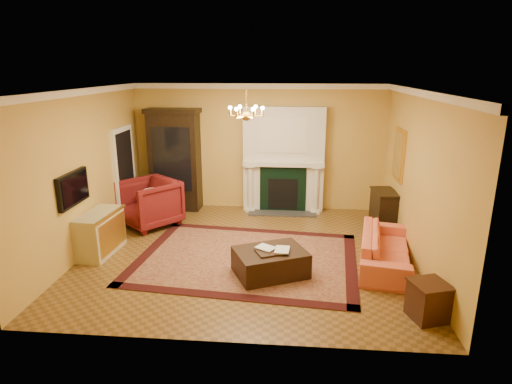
# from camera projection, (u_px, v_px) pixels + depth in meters

# --- Properties ---
(floor) EXTENTS (6.00, 5.50, 0.02)m
(floor) POSITION_uv_depth(u_px,v_px,m) (247.00, 253.00, 8.07)
(floor) COLOR brown
(floor) RESTS_ON ground
(ceiling) EXTENTS (6.00, 5.50, 0.02)m
(ceiling) POSITION_uv_depth(u_px,v_px,m) (246.00, 89.00, 7.22)
(ceiling) COLOR white
(ceiling) RESTS_ON wall_back
(wall_back) EXTENTS (6.00, 0.02, 3.00)m
(wall_back) POSITION_uv_depth(u_px,v_px,m) (259.00, 148.00, 10.28)
(wall_back) COLOR gold
(wall_back) RESTS_ON floor
(wall_front) EXTENTS (6.00, 0.02, 3.00)m
(wall_front) POSITION_uv_depth(u_px,v_px,m) (221.00, 232.00, 5.01)
(wall_front) COLOR gold
(wall_front) RESTS_ON floor
(wall_left) EXTENTS (0.02, 5.50, 3.00)m
(wall_left) POSITION_uv_depth(u_px,v_px,m) (85.00, 172.00, 7.89)
(wall_left) COLOR gold
(wall_left) RESTS_ON floor
(wall_right) EXTENTS (0.02, 5.50, 3.00)m
(wall_right) POSITION_uv_depth(u_px,v_px,m) (419.00, 179.00, 7.39)
(wall_right) COLOR gold
(wall_right) RESTS_ON floor
(fireplace) EXTENTS (1.90, 0.70, 2.50)m
(fireplace) POSITION_uv_depth(u_px,v_px,m) (284.00, 162.00, 10.14)
(fireplace) COLOR silver
(fireplace) RESTS_ON wall_back
(crown_molding) EXTENTS (6.00, 5.50, 0.12)m
(crown_molding) POSITION_uv_depth(u_px,v_px,m) (252.00, 90.00, 8.15)
(crown_molding) COLOR white
(crown_molding) RESTS_ON ceiling
(doorway) EXTENTS (0.08, 1.05, 2.10)m
(doorway) POSITION_uv_depth(u_px,v_px,m) (125.00, 174.00, 9.64)
(doorway) COLOR white
(doorway) RESTS_ON wall_left
(tv_panel) EXTENTS (0.09, 0.95, 0.58)m
(tv_panel) POSITION_uv_depth(u_px,v_px,m) (73.00, 189.00, 7.36)
(tv_panel) COLOR black
(tv_panel) RESTS_ON wall_left
(gilt_mirror) EXTENTS (0.06, 0.76, 1.05)m
(gilt_mirror) POSITION_uv_depth(u_px,v_px,m) (399.00, 155.00, 8.69)
(gilt_mirror) COLOR gold
(gilt_mirror) RESTS_ON wall_right
(chandelier) EXTENTS (0.63, 0.55, 0.53)m
(chandelier) POSITION_uv_depth(u_px,v_px,m) (246.00, 113.00, 7.33)
(chandelier) COLOR gold
(chandelier) RESTS_ON ceiling
(oriental_rug) EXTENTS (4.20, 3.31, 0.02)m
(oriental_rug) POSITION_uv_depth(u_px,v_px,m) (247.00, 258.00, 7.80)
(oriental_rug) COLOR #4A0F12
(oriental_rug) RESTS_ON floor
(china_cabinet) EXTENTS (1.18, 0.56, 2.33)m
(china_cabinet) POSITION_uv_depth(u_px,v_px,m) (175.00, 162.00, 10.29)
(china_cabinet) COLOR black
(china_cabinet) RESTS_ON floor
(wingback_armchair) EXTENTS (1.50, 1.50, 1.13)m
(wingback_armchair) POSITION_uv_depth(u_px,v_px,m) (149.00, 201.00, 9.30)
(wingback_armchair) COLOR maroon
(wingback_armchair) RESTS_ON floor
(pedestal_table) EXTENTS (0.44, 0.44, 0.79)m
(pedestal_table) POSITION_uv_depth(u_px,v_px,m) (154.00, 204.00, 9.40)
(pedestal_table) COLOR black
(pedestal_table) RESTS_ON floor
(commode) EXTENTS (0.58, 1.10, 0.79)m
(commode) POSITION_uv_depth(u_px,v_px,m) (100.00, 233.00, 7.93)
(commode) COLOR #BEB78B
(commode) RESTS_ON floor
(coral_sofa) EXTENTS (0.97, 2.15, 0.81)m
(coral_sofa) POSITION_uv_depth(u_px,v_px,m) (386.00, 243.00, 7.47)
(coral_sofa) COLOR #E55C48
(coral_sofa) RESTS_ON floor
(end_table) EXTENTS (0.56, 0.56, 0.52)m
(end_table) POSITION_uv_depth(u_px,v_px,m) (428.00, 302.00, 5.88)
(end_table) COLOR #34190E
(end_table) RESTS_ON floor
(console_table) EXTENTS (0.49, 0.78, 0.82)m
(console_table) POSITION_uv_depth(u_px,v_px,m) (384.00, 211.00, 9.12)
(console_table) COLOR black
(console_table) RESTS_ON floor
(leather_ottoman) EXTENTS (1.38, 1.22, 0.42)m
(leather_ottoman) POSITION_uv_depth(u_px,v_px,m) (270.00, 262.00, 7.14)
(leather_ottoman) COLOR black
(leather_ottoman) RESTS_ON oriental_rug
(ottoman_tray) EXTENTS (0.55, 0.50, 0.03)m
(ottoman_tray) POSITION_uv_depth(u_px,v_px,m) (270.00, 252.00, 7.00)
(ottoman_tray) COLOR black
(ottoman_tray) RESTS_ON leather_ottoman
(book_a) EXTENTS (0.15, 0.21, 0.31)m
(book_a) POSITION_uv_depth(u_px,v_px,m) (262.00, 242.00, 6.95)
(book_a) COLOR gray
(book_a) RESTS_ON ottoman_tray
(book_b) EXTENTS (0.23, 0.04, 0.32)m
(book_b) POSITION_uv_depth(u_px,v_px,m) (275.00, 241.00, 6.98)
(book_b) COLOR gray
(book_b) RESTS_ON ottoman_tray
(topiary_left) EXTENTS (0.16, 0.16, 0.42)m
(topiary_left) POSITION_uv_depth(u_px,v_px,m) (255.00, 151.00, 10.08)
(topiary_left) COLOR gray
(topiary_left) RESTS_ON fireplace
(topiary_right) EXTENTS (0.16, 0.16, 0.44)m
(topiary_right) POSITION_uv_depth(u_px,v_px,m) (308.00, 151.00, 9.97)
(topiary_right) COLOR gray
(topiary_right) RESTS_ON fireplace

